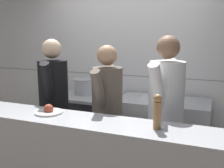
% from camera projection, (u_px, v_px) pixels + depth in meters
% --- Properties ---
extents(wall_back_tiled, '(8.00, 0.06, 2.60)m').
position_uv_depth(wall_back_tiled, '(127.00, 65.00, 3.95)').
color(wall_back_tiled, white).
rests_on(wall_back_tiled, ground_plane).
extents(oven_range, '(0.88, 0.71, 0.88)m').
position_uv_depth(oven_range, '(89.00, 124.00, 3.91)').
color(oven_range, '#232326').
rests_on(oven_range, ground_plane).
extents(prep_counter, '(1.19, 0.65, 0.91)m').
position_uv_depth(prep_counter, '(162.00, 133.00, 3.51)').
color(prep_counter, '#B7BABF').
rests_on(prep_counter, ground_plane).
extents(stock_pot, '(0.30, 0.30, 0.23)m').
position_uv_depth(stock_pot, '(84.00, 86.00, 3.87)').
color(stock_pot, '#B7BABF').
rests_on(stock_pot, oven_range).
extents(mixing_bowl_steel, '(0.27, 0.27, 0.08)m').
position_uv_depth(mixing_bowl_steel, '(145.00, 96.00, 3.46)').
color(mixing_bowl_steel, '#B7BABF').
rests_on(mixing_bowl_steel, prep_counter).
extents(chefs_knife, '(0.34, 0.13, 0.02)m').
position_uv_depth(chefs_knife, '(169.00, 102.00, 3.30)').
color(chefs_knife, '#B7BABF').
rests_on(chefs_knife, prep_counter).
extents(plated_dish_main, '(0.27, 0.27, 0.10)m').
position_uv_depth(plated_dish_main, '(49.00, 111.00, 2.56)').
color(plated_dish_main, white).
rests_on(plated_dish_main, pass_counter).
extents(pepper_mill, '(0.07, 0.07, 0.29)m').
position_uv_depth(pepper_mill, '(157.00, 111.00, 2.11)').
color(pepper_mill, '#AD7A47').
rests_on(pepper_mill, pass_counter).
extents(chef_head_cook, '(0.44, 0.73, 1.71)m').
position_uv_depth(chef_head_cook, '(54.00, 103.00, 3.15)').
color(chef_head_cook, black).
rests_on(chef_head_cook, ground_plane).
extents(chef_sous, '(0.34, 0.72, 1.65)m').
position_uv_depth(chef_sous, '(107.00, 112.00, 2.90)').
color(chef_sous, black).
rests_on(chef_sous, ground_plane).
extents(chef_line, '(0.42, 0.77, 1.75)m').
position_uv_depth(chef_line, '(166.00, 112.00, 2.67)').
color(chef_line, black).
rests_on(chef_line, ground_plane).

